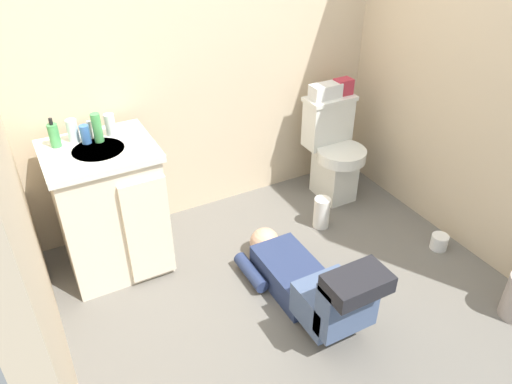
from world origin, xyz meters
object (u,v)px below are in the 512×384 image
bottle_green (97,128)px  paper_towel_roll (322,213)px  toilet (333,150)px  toilet_paper_roll (439,242)px  person_plumber (309,283)px  bottle_white (110,125)px  faucet (90,129)px  tissue_box (325,91)px  toiletry_bag (343,87)px  vanity_cabinet (110,209)px  bottle_blue (85,134)px  soap_dispenser (54,135)px  bottle_clear (73,131)px

bottle_green → paper_towel_roll: size_ratio=0.73×
toilet → toilet_paper_roll: 0.97m
person_plumber → bottle_white: (-0.73, 0.99, 0.71)m
faucet → tissue_box: faucet is taller
person_plumber → toiletry_bag: 1.48m
vanity_cabinet → bottle_white: 0.49m
bottle_blue → paper_towel_roll: (1.37, -0.37, -0.76)m
vanity_cabinet → toiletry_bag: 1.79m
person_plumber → tissue_box: (0.75, 1.00, 0.62)m
person_plumber → bottle_blue: bottle_blue is taller
faucet → tissue_box: bearing=-0.5°
soap_dispenser → vanity_cabinet: bearing=-33.1°
toilet → person_plumber: 1.22m
toilet → toiletry_bag: 0.46m
faucet → bottle_clear: bottle_clear is taller
tissue_box → toiletry_bag: toiletry_bag is taller
bottle_clear → bottle_blue: bearing=-43.9°
faucet → tissue_box: size_ratio=0.45×
bottle_clear → paper_towel_roll: bearing=-16.4°
person_plumber → toiletry_bag: size_ratio=8.59×
soap_dispenser → bottle_green: bearing=-12.8°
person_plumber → paper_towel_roll: size_ratio=4.75×
faucet → vanity_cabinet: bearing=-88.7°
paper_towel_roll → person_plumber: bearing=-130.0°
toilet → toilet_paper_roll: (0.24, -0.88, -0.32)m
tissue_box → faucet: bearing=179.5°
person_plumber → soap_dispenser: soap_dispenser is taller
bottle_blue → paper_towel_roll: 1.61m
paper_towel_roll → vanity_cabinet: bearing=168.3°
bottle_green → toilet_paper_roll: bearing=-26.4°
toilet → tissue_box: size_ratio=3.41×
bottle_green → paper_towel_roll: 1.57m
toilet → bottle_blue: size_ratio=7.22×
toilet → bottle_white: bottle_white is taller
tissue_box → bottle_blue: 1.63m
bottle_clear → bottle_white: bearing=-4.7°
bottle_blue → paper_towel_roll: bottle_blue is taller
bottle_clear → paper_towel_roll: 1.68m
bottle_green → toilet_paper_roll: (1.85, -0.92, -0.85)m
toilet → toiletry_bag: bearing=40.8°
paper_towel_roll → bottle_blue: bearing=165.0°
toiletry_bag → soap_dispenser: (-1.93, -0.01, 0.08)m
bottle_blue → bottle_green: 0.07m
paper_towel_roll → toiletry_bag: bearing=45.4°
paper_towel_roll → toilet_paper_roll: 0.79m
bottle_green → paper_towel_roll: bottle_green is taller
vanity_cabinet → bottle_blue: bottle_blue is taller
bottle_white → paper_towel_roll: bearing=-18.2°
toiletry_bag → bottle_blue: bottle_blue is taller
bottle_green → person_plumber: bearing=-49.2°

